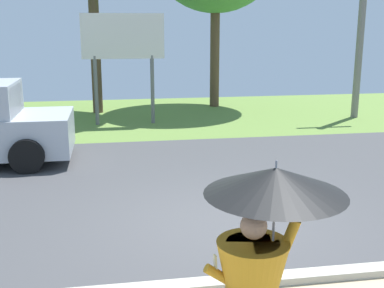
% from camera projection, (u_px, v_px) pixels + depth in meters
% --- Properties ---
extents(ground_plane, '(40.00, 22.00, 0.20)m').
position_uv_depth(ground_plane, '(191.00, 173.00, 10.93)').
color(ground_plane, '#424244').
extents(monk_pedestrian, '(1.15, 1.15, 2.13)m').
position_uv_depth(monk_pedestrian, '(258.00, 274.00, 4.07)').
color(monk_pedestrian, orange).
rests_on(monk_pedestrian, ground_plane).
extents(utility_pole, '(1.80, 0.24, 6.11)m').
position_uv_depth(utility_pole, '(361.00, 22.00, 16.53)').
color(utility_pole, gray).
rests_on(utility_pole, ground_plane).
extents(roadside_billboard, '(2.60, 0.12, 3.50)m').
position_uv_depth(roadside_billboard, '(123.00, 44.00, 15.53)').
color(roadside_billboard, slate).
rests_on(roadside_billboard, ground_plane).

